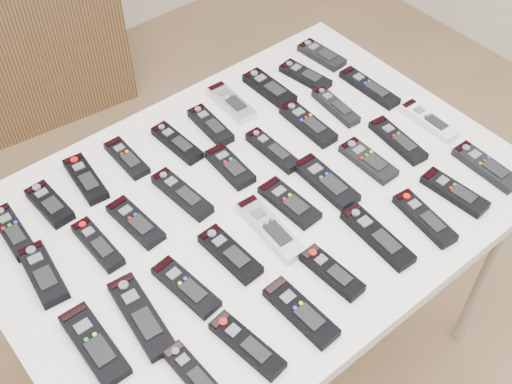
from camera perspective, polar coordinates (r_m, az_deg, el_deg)
table at (r=1.58m, az=0.00°, el=-1.88°), size 1.25×0.88×0.78m
remote_0 at (r=1.55m, az=-20.79°, el=-3.34°), size 0.05×0.16×0.02m
remote_1 at (r=1.58m, az=-17.87°, el=-1.04°), size 0.06×0.14×0.02m
remote_2 at (r=1.61m, az=-14.91°, el=1.14°), size 0.07×0.17×0.02m
remote_3 at (r=1.64m, az=-11.42°, el=2.97°), size 0.05×0.15×0.02m
remote_4 at (r=1.66m, az=-7.05°, el=4.35°), size 0.06×0.16×0.02m
remote_5 at (r=1.70m, az=-4.07°, el=5.93°), size 0.05×0.16×0.02m
remote_6 at (r=1.76m, az=-2.21°, el=7.94°), size 0.06×0.17×0.02m
remote_7 at (r=1.81m, az=1.18°, el=9.19°), size 0.06×0.17×0.02m
remote_8 at (r=1.86m, az=4.40°, el=10.26°), size 0.07×0.16×0.02m
remote_9 at (r=1.94m, az=5.86°, el=12.03°), size 0.07×0.15×0.02m
remote_10 at (r=1.46m, az=-18.41°, el=-6.92°), size 0.08×0.17×0.02m
remote_11 at (r=1.47m, az=-13.89°, el=-4.55°), size 0.05×0.16×0.02m
remote_12 at (r=1.50m, az=-10.66°, el=-2.66°), size 0.07×0.16×0.02m
remote_13 at (r=1.53m, az=-6.59°, el=-0.18°), size 0.06×0.18×0.02m
remote_14 at (r=1.59m, az=-2.33°, el=2.28°), size 0.06×0.15×0.02m
remote_15 at (r=1.63m, az=1.48°, el=3.72°), size 0.04×0.17×0.02m
remote_16 at (r=1.70m, az=4.64°, el=6.07°), size 0.06×0.18×0.02m
remote_17 at (r=1.76m, az=7.08°, el=7.55°), size 0.05×0.17×0.02m
remote_18 at (r=1.84m, az=10.03°, el=9.13°), size 0.05×0.19×0.02m
remote_19 at (r=1.33m, az=-14.17°, el=-13.00°), size 0.06×0.19×0.02m
remote_20 at (r=1.35m, az=-10.18°, el=-10.78°), size 0.08×0.21×0.02m
remote_21 at (r=1.37m, az=-6.25°, el=-8.39°), size 0.07×0.17×0.02m
remote_22 at (r=1.41m, az=-2.32°, el=-5.53°), size 0.06×0.17×0.02m
remote_23 at (r=1.46m, az=1.26°, el=-3.24°), size 0.07×0.20×0.02m
remote_24 at (r=1.51m, az=2.98°, el=-0.94°), size 0.07×0.16×0.02m
remote_25 at (r=1.56m, az=6.24°, el=0.91°), size 0.06×0.18×0.02m
remote_26 at (r=1.63m, az=9.94°, el=2.77°), size 0.06×0.16×0.02m
remote_27 at (r=1.69m, az=12.48°, el=4.52°), size 0.07×0.18×0.02m
remote_28 at (r=1.77m, az=15.12°, el=6.14°), size 0.05×0.17×0.02m
remote_30 at (r=1.27m, az=-5.55°, el=-15.84°), size 0.05×0.15×0.02m
remote_31 at (r=1.30m, az=-0.81°, el=-13.44°), size 0.07×0.18×0.02m
remote_32 at (r=1.34m, az=3.99°, el=-10.61°), size 0.06×0.18×0.02m
remote_33 at (r=1.40m, az=6.77°, el=-7.12°), size 0.06×0.15×0.02m
remote_34 at (r=1.47m, az=10.74°, el=-3.93°), size 0.06×0.20×0.02m
remote_35 at (r=1.53m, az=14.75°, el=-2.27°), size 0.07×0.18×0.02m
remote_36 at (r=1.60m, az=17.23°, el=-0.01°), size 0.07×0.17×0.02m
remote_37 at (r=1.68m, az=19.77°, el=2.13°), size 0.06×0.18×0.02m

